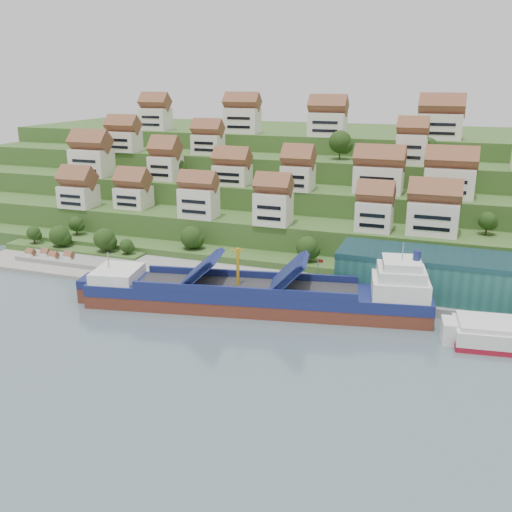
% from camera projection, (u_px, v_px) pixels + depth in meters
% --- Properties ---
extents(ground, '(300.00, 300.00, 0.00)m').
position_uv_depth(ground, '(232.00, 305.00, 133.49)').
color(ground, slate).
rests_on(ground, ground).
extents(quay, '(180.00, 14.00, 2.20)m').
position_uv_depth(quay, '(330.00, 289.00, 140.22)').
color(quay, gray).
rests_on(quay, ground).
extents(pebble_beach, '(45.00, 20.00, 1.00)m').
position_uv_depth(pebble_beach, '(59.00, 262.00, 162.74)').
color(pebble_beach, gray).
rests_on(pebble_beach, ground).
extents(hillside, '(260.00, 128.00, 31.00)m').
position_uv_depth(hillside, '(330.00, 185.00, 223.34)').
color(hillside, '#2D4C1E').
rests_on(hillside, ground).
extents(hillside_village, '(159.09, 64.01, 29.19)m').
position_uv_depth(hillside_village, '(306.00, 167.00, 179.48)').
color(hillside_village, silver).
rests_on(hillside_village, ground).
extents(hillside_trees, '(144.20, 62.58, 31.34)m').
position_uv_depth(hillside_trees, '(263.00, 199.00, 169.95)').
color(hillside_trees, '#244115').
rests_on(hillside_trees, ground).
extents(warehouse, '(60.00, 15.00, 10.00)m').
position_uv_depth(warehouse, '(470.00, 278.00, 129.92)').
color(warehouse, '#205952').
rests_on(warehouse, quay).
extents(flagpole, '(1.28, 0.16, 8.00)m').
position_uv_depth(flagpole, '(318.00, 273.00, 134.60)').
color(flagpole, gray).
rests_on(flagpole, quay).
extents(beach_huts, '(14.40, 3.70, 2.20)m').
position_uv_depth(beach_huts, '(50.00, 257.00, 161.78)').
color(beach_huts, white).
rests_on(beach_huts, pebble_beach).
extents(cargo_ship, '(78.75, 26.05, 17.26)m').
position_uv_depth(cargo_ship, '(265.00, 296.00, 129.76)').
color(cargo_ship, '#5F2B1D').
rests_on(cargo_ship, ground).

